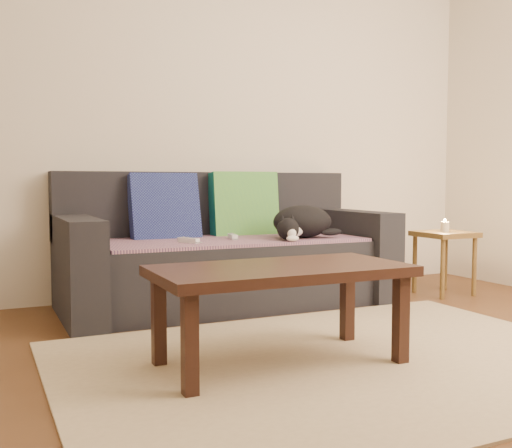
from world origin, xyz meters
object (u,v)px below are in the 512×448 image
at_px(wii_remote_a, 189,240).
at_px(cat, 301,222).
at_px(side_table, 445,243).
at_px(coffee_table, 281,278).
at_px(wii_remote_b, 233,237).
at_px(sofa, 225,257).

bearing_deg(wii_remote_a, cat, -117.84).
relative_size(side_table, coffee_table, 0.41).
xyz_separation_m(wii_remote_a, wii_remote_b, (0.33, 0.12, 0.00)).
distance_m(sofa, wii_remote_b, 0.19).
bearing_deg(coffee_table, wii_remote_a, 92.48).
bearing_deg(sofa, side_table, -12.46).
bearing_deg(wii_remote_a, side_table, -120.04).
height_order(sofa, wii_remote_b, sofa).
bearing_deg(cat, wii_remote_b, 161.51).
relative_size(wii_remote_a, side_table, 0.33).
relative_size(sofa, side_table, 4.67).
bearing_deg(cat, wii_remote_a, 177.30).
bearing_deg(side_table, cat, 175.27).
xyz_separation_m(sofa, wii_remote_b, (0.00, -0.12, 0.15)).
bearing_deg(side_table, wii_remote_a, 176.77).
bearing_deg(side_table, wii_remote_b, 171.83).
relative_size(sofa, wii_remote_b, 14.00).
height_order(sofa, coffee_table, sofa).
xyz_separation_m(side_table, coffee_table, (-1.83, -1.00, 0.01)).
bearing_deg(wii_remote_b, side_table, -87.51).
height_order(wii_remote_a, wii_remote_b, same).
xyz_separation_m(sofa, coffee_table, (-0.28, -1.34, 0.08)).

